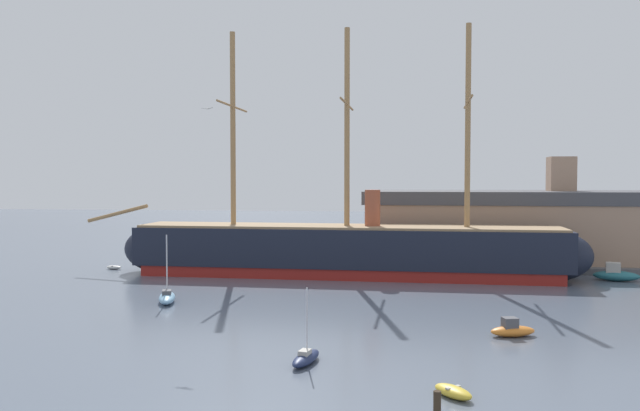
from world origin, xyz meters
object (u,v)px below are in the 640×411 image
Objects in this scene: dinghy_foreground_right at (453,392)px; motorboat_far_right at (616,274)px; dockside_warehouse_right at (522,228)px; dinghy_far_left at (114,267)px; mooring_piling_nearest at (437,407)px; sailboat_alongside_bow at (167,297)px; sailboat_near_centre at (306,358)px; motorboat_distant_centre at (376,257)px; seagull_in_flight at (207,109)px; motorboat_mid_right at (512,330)px; tall_ship at (347,250)px.

motorboat_far_right is (20.49, 40.87, 0.42)m from dinghy_foreground_right.
motorboat_far_right is at bearing -58.65° from dockside_warehouse_right.
dinghy_foreground_right reaches higher than dinghy_far_left.
mooring_piling_nearest is at bearing -115.79° from motorboat_far_right.
dockside_warehouse_right reaches higher than dinghy_far_left.
mooring_piling_nearest is (22.95, -25.85, 0.21)m from sailboat_alongside_bow.
sailboat_near_centre is 23.28m from sailboat_alongside_bow.
sailboat_alongside_bow is 48.43m from dockside_warehouse_right.
sailboat_alongside_bow reaches higher than dinghy_far_left.
seagull_in_flight is at bearing -107.13° from motorboat_distant_centre.
sailboat_alongside_bow is 2.92× the size of dinghy_far_left.
sailboat_near_centre is 16.10m from motorboat_mid_right.
seagull_in_flight is at bearing -129.66° from dockside_warehouse_right.
dockside_warehouse_right is at bearing 66.57° from sailboat_near_centre.
seagull_in_flight is (20.31, -25.75, 16.60)m from dinghy_far_left.
dockside_warehouse_right reaches higher than dinghy_foreground_right.
dinghy_foreground_right is (9.21, -40.29, -2.80)m from tall_ship.
sailboat_alongside_bow reaches higher than motorboat_mid_right.
dockside_warehouse_right is (19.16, -0.76, 4.22)m from motorboat_distant_centre.
motorboat_mid_right is 3.44× the size of seagull_in_flight.
mooring_piling_nearest is at bearing -79.38° from tall_ship.
tall_ship is at bearing 100.62° from mooring_piling_nearest.
tall_ship reaches higher than motorboat_mid_right.
mooring_piling_nearest is 58.99m from dockside_warehouse_right.
dinghy_foreground_right is at bearing -77.12° from tall_ship.
seagull_in_flight is at bearing 172.99° from motorboat_mid_right.
motorboat_mid_right is 0.08× the size of dockside_warehouse_right.
motorboat_distant_centre is at bearing 79.03° from tall_ship.
seagull_in_flight reaches higher than dockside_warehouse_right.
motorboat_far_right reaches higher than dinghy_foreground_right.
sailboat_near_centre is at bearing -113.43° from dockside_warehouse_right.
mooring_piling_nearest is 0.03× the size of dockside_warehouse_right.
seagull_in_flight is at bearing -45.44° from sailboat_alongside_bow.
tall_ship is 11.49× the size of motorboat_far_right.
motorboat_mid_right is at bearing -16.68° from sailboat_alongside_bow.
sailboat_alongside_bow is at bearing -118.50° from motorboat_distant_centre.
dinghy_far_left is at bearing 146.72° from motorboat_mid_right.
dinghy_far_left is 36.76m from seagull_in_flight.
dinghy_far_left is at bearing 128.27° from seagull_in_flight.
motorboat_far_right is (44.42, 18.59, 0.19)m from sailboat_alongside_bow.
motorboat_mid_right is 0.85× the size of motorboat_distant_centre.
motorboat_mid_right is at bearing -74.18° from motorboat_distant_centre.
mooring_piling_nearest is (-21.48, -44.44, 0.02)m from motorboat_far_right.
motorboat_far_right is at bearing -26.71° from motorboat_distant_centre.
motorboat_far_right is (15.39, 27.29, 0.23)m from motorboat_mid_right.
motorboat_far_right is 15.54m from dockside_warehouse_right.
dinghy_far_left is at bearing 126.18° from sailboat_alongside_bow.
motorboat_far_right is (58.98, -1.32, 0.47)m from dinghy_far_left.
motorboat_far_right reaches higher than dinghy_far_left.
sailboat_near_centre reaches higher than motorboat_mid_right.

